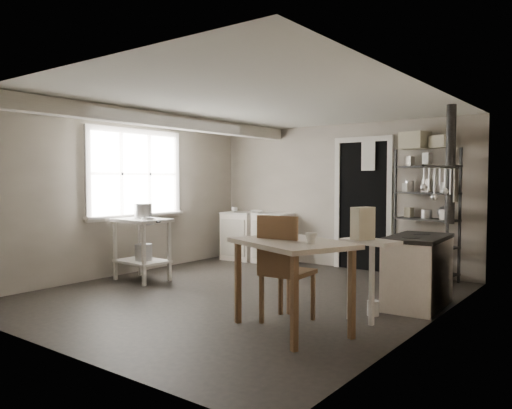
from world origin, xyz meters
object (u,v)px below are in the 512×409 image
Objects in this scene: stockpot at (143,213)px; base_cabinets at (257,234)px; stove at (418,267)px; work_table at (292,290)px; chair at (288,273)px; prep_table at (142,252)px; flour_sack at (400,267)px; shelf_rack at (426,213)px.

stockpot reaches higher than base_cabinets.
stove is (3.68, 0.80, -0.50)m from stockpot.
chair is at bearing 131.16° from work_table.
base_cabinets reaches higher than prep_table.
flour_sack is (3.01, 1.88, -0.16)m from prep_table.
base_cabinets is at bearing -162.09° from shelf_rack.
stove is at bearing 68.28° from work_table.
stove reaches higher than work_table.
base_cabinets is 1.20× the size of chair.
stockpot is 2.94m from chair.
work_table is 0.31m from chair.
stockpot is 3.19m from work_table.
stove is at bearing 14.12° from prep_table.
stove reaches higher than flour_sack.
chair is 2.45× the size of flour_sack.
stove is at bearing 12.26° from stockpot.
prep_table reaches higher than flour_sack.
stove is 1.72m from work_table.
stockpot is 0.62× the size of flour_sack.
shelf_rack is at bearing -3.50° from base_cabinets.
stove is (0.42, -1.55, -0.51)m from shelf_rack.
work_table is at bearing -78.43° from shelf_rack.
base_cabinets is 2.94m from shelf_rack.
shelf_rack is at bearing 37.83° from prep_table.
stove is 2.29× the size of flour_sack.
base_cabinets is 1.15× the size of work_table.
flour_sack is at bearing 88.57° from work_table.
work_table is at bearing -14.71° from stockpot.
chair is 2.39m from flour_sack.
prep_table is 0.47× the size of shelf_rack.
shelf_rack is at bearing 86.13° from work_table.
stockpot is at bearing 132.00° from prep_table.
shelf_rack reaches higher than work_table.
shelf_rack reaches higher than stove.
stockpot reaches higher than flour_sack.
stockpot is at bearing 164.42° from chair.
prep_table is 1.99× the size of flour_sack.
base_cabinets reaches higher than flour_sack.
chair is (-0.83, -1.38, 0.04)m from stove.
work_table is 2.54× the size of flour_sack.
prep_table is 0.81× the size of chair.
stockpot is 2.31m from base_cabinets.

